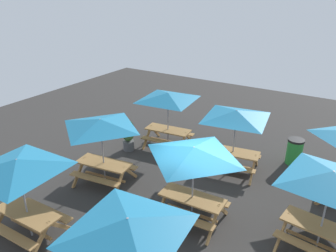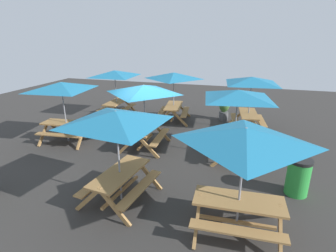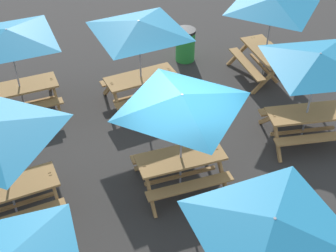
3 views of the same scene
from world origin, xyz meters
name	(u,v)px [view 3 (image 3 of 3)]	position (x,y,z in m)	size (l,w,h in m)	color
ground_plane	(181,172)	(0.00, 0.00, 0.00)	(26.84, 26.84, 0.00)	#33302D
picnic_table_0	(318,66)	(3.08, 0.29, 1.99)	(2.81, 2.81, 2.34)	#A87A44
picnic_table_1	(139,33)	(-0.17, 2.82, 1.99)	(2.80, 2.80, 2.34)	#A87A44
picnic_table_2	(9,41)	(-3.13, 3.26, 1.99)	(2.81, 2.81, 2.34)	#A87A44
picnic_table_3	(272,9)	(3.43, 3.10, 1.99)	(2.07, 2.07, 2.34)	#A87A44
picnic_table_6	(272,233)	(0.18, -3.41, 1.99)	(2.82, 2.82, 2.34)	#A87A44
picnic_table_7	(182,108)	(-0.12, -0.31, 1.99)	(2.08, 2.08, 2.34)	#A87A44
trash_bin_green	(185,45)	(1.57, 4.52, 0.49)	(0.59, 0.59, 0.98)	green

